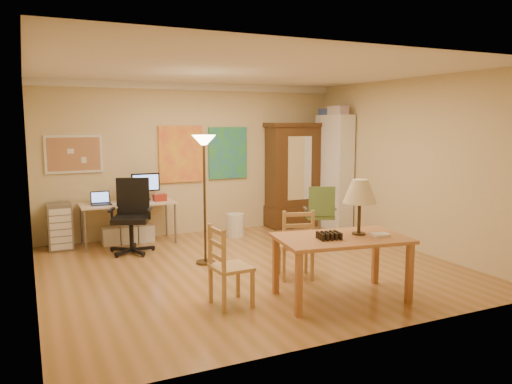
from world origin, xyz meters
name	(u,v)px	position (x,y,z in m)	size (l,w,h in m)	color
floor	(251,268)	(0.00, 0.00, 0.00)	(5.50, 5.50, 0.00)	olive
crown_molding	(193,87)	(0.00, 2.46, 2.64)	(5.50, 0.08, 0.12)	white
corkboard	(74,154)	(-2.05, 2.47, 1.50)	(0.90, 0.04, 0.62)	tan
art_panel_left	(181,154)	(-0.25, 2.47, 1.45)	(0.80, 0.04, 1.00)	yellow
art_panel_right	(228,153)	(0.65, 2.47, 1.45)	(0.75, 0.04, 0.95)	teal
dining_table	(348,224)	(0.52, -1.54, 0.87)	(1.57, 1.08, 1.37)	olive
ladder_chair_back	(296,246)	(0.34, -0.67, 0.43)	(0.53, 0.51, 0.92)	#A07249
ladder_chair_left	(229,268)	(-0.81, -1.20, 0.42)	(0.42, 0.44, 0.90)	#A07249
torchiere_lamp	(204,161)	(-0.50, 0.48, 1.47)	(0.33, 0.33, 1.84)	#3D2F18
computer_desk	(130,218)	(-1.25, 2.15, 0.42)	(1.53, 0.67, 1.16)	tan
office_chair_black	(132,233)	(-1.34, 1.54, 0.31)	(0.71, 0.71, 1.15)	black
office_chair_green	(320,227)	(1.67, 0.87, 0.26)	(0.60, 0.60, 0.97)	slate
drawer_cart	(60,226)	(-2.34, 2.22, 0.37)	(0.37, 0.44, 0.74)	slate
armoire	(294,182)	(1.92, 2.24, 0.87)	(1.09, 0.52, 2.00)	#3B2410
bookshelf	(334,172)	(2.55, 1.80, 1.07)	(0.32, 0.86, 2.15)	white
wastebin	(235,225)	(0.55, 1.88, 0.20)	(0.33, 0.33, 0.41)	silver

